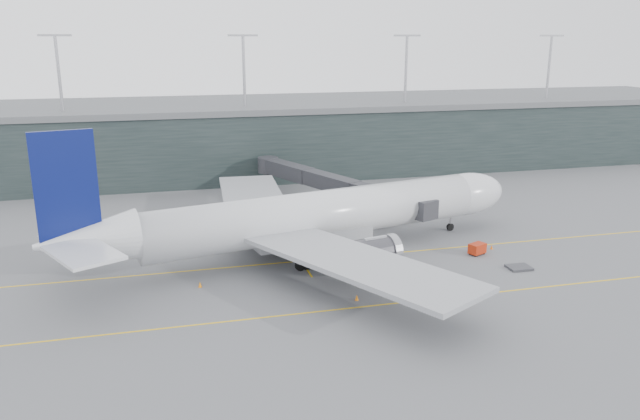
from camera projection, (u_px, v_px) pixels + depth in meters
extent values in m
plane|color=#56565B|center=(260.00, 254.00, 85.72)|extent=(320.00, 320.00, 0.00)
cube|color=yellow|center=(264.00, 264.00, 81.98)|extent=(160.00, 0.25, 0.02)
cube|color=yellow|center=(289.00, 315.00, 67.05)|extent=(160.00, 0.25, 0.02)
cube|color=yellow|center=(270.00, 214.00, 105.58)|extent=(0.25, 60.00, 0.02)
cube|color=black|center=(218.00, 139.00, 137.99)|extent=(240.00, 35.00, 14.00)
cube|color=#545658|center=(216.00, 105.00, 135.96)|extent=(240.00, 36.00, 1.20)
cylinder|color=#9E9EA3|center=(59.00, 75.00, 117.48)|extent=(0.60, 0.60, 14.00)
cylinder|color=#9E9EA3|center=(244.00, 72.00, 125.84)|extent=(0.60, 0.60, 14.00)
cylinder|color=#9E9EA3|center=(406.00, 70.00, 134.21)|extent=(0.60, 0.60, 14.00)
cylinder|color=#9E9EA3|center=(549.00, 68.00, 142.57)|extent=(0.60, 0.60, 14.00)
cylinder|color=silver|center=(318.00, 215.00, 84.81)|extent=(48.26, 16.82, 6.47)
ellipsoid|color=silver|center=(465.00, 194.00, 96.00)|extent=(14.67, 9.29, 6.47)
cone|color=silver|center=(87.00, 241.00, 71.60)|extent=(12.56, 8.57, 6.21)
cube|color=gray|center=(311.00, 233.00, 85.02)|extent=(17.43, 8.75, 2.09)
cube|color=black|center=(486.00, 185.00, 97.45)|extent=(2.93, 3.56, 0.83)
cube|color=gray|center=(358.00, 262.00, 69.83)|extent=(22.75, 31.06, 0.57)
cylinder|color=#3B3A40|center=(368.00, 254.00, 77.96)|extent=(7.93, 5.16, 3.65)
cube|color=gray|center=(253.00, 198.00, 97.61)|extent=(11.15, 30.76, 0.57)
cylinder|color=#3B3A40|center=(300.00, 215.00, 94.99)|extent=(7.93, 5.16, 3.65)
cube|color=#09114D|center=(66.00, 187.00, 69.16)|extent=(6.73, 1.99, 12.52)
cube|color=silver|center=(83.00, 253.00, 66.08)|extent=(9.44, 10.98, 0.37)
cube|color=silver|center=(71.00, 225.00, 75.93)|extent=(6.12, 9.62, 0.37)
cylinder|color=black|center=(450.00, 227.00, 96.18)|extent=(1.21, 0.66, 1.15)
cylinder|color=#9E9EA3|center=(450.00, 222.00, 95.97)|extent=(0.31, 0.31, 2.71)
cylinder|color=black|center=(306.00, 265.00, 79.98)|extent=(1.44, 0.81, 1.36)
cylinder|color=black|center=(276.00, 242.00, 88.58)|extent=(1.44, 0.81, 1.36)
cube|color=#2B2C30|center=(422.00, 209.00, 90.02)|extent=(4.32, 4.52, 2.77)
cube|color=#2B2C30|center=(383.00, 197.00, 96.27)|extent=(7.37, 12.78, 2.47)
cube|color=#2B2C30|center=(331.00, 183.00, 106.07)|extent=(7.60, 12.88, 2.57)
cube|color=#2B2C30|center=(288.00, 170.00, 115.86)|extent=(7.83, 12.98, 2.67)
cylinder|color=#9E9EA3|center=(379.00, 216.00, 97.62)|extent=(0.49, 0.49, 3.76)
cube|color=#3B3A40|center=(379.00, 225.00, 98.03)|extent=(2.40, 2.15, 0.69)
cylinder|color=#2B2C30|center=(343.00, 158.00, 127.89)|extent=(3.96, 3.96, 2.97)
cylinder|color=#2B2C30|center=(343.00, 173.00, 128.74)|extent=(1.78, 1.78, 3.56)
cube|color=#A4230B|center=(477.00, 248.00, 85.48)|extent=(2.69, 2.27, 1.36)
cylinder|color=black|center=(476.00, 255.00, 84.77)|extent=(0.44, 0.31, 0.42)
cylinder|color=black|center=(484.00, 253.00, 85.77)|extent=(0.44, 0.31, 0.42)
cylinder|color=black|center=(470.00, 253.00, 85.56)|extent=(0.44, 0.31, 0.42)
cylinder|color=black|center=(478.00, 251.00, 86.56)|extent=(0.44, 0.31, 0.42)
cube|color=#323237|center=(519.00, 267.00, 80.39)|extent=(2.99, 2.41, 0.29)
cube|color=#3B3A40|center=(214.00, 236.00, 93.39)|extent=(1.94, 1.56, 0.19)
cube|color=silver|center=(214.00, 230.00, 93.16)|extent=(1.55, 1.46, 1.44)
cube|color=navy|center=(213.00, 225.00, 92.96)|extent=(1.60, 1.51, 0.08)
cube|color=#3B3A40|center=(225.00, 233.00, 94.81)|extent=(2.30, 1.91, 0.21)
cube|color=#A8AEB4|center=(224.00, 226.00, 94.55)|extent=(1.86, 1.77, 1.60)
cube|color=navy|center=(224.00, 221.00, 94.33)|extent=(1.92, 1.82, 0.09)
cube|color=#3B3A40|center=(259.00, 231.00, 95.66)|extent=(2.21, 1.89, 0.20)
cube|color=#A8AEB4|center=(258.00, 225.00, 95.42)|extent=(1.81, 1.73, 1.47)
cube|color=navy|center=(258.00, 221.00, 95.22)|extent=(1.86, 1.78, 0.08)
cone|color=orange|center=(492.00, 247.00, 87.78)|extent=(0.40, 0.40, 0.64)
cone|color=#CC650B|center=(357.00, 297.00, 70.69)|extent=(0.43, 0.43, 0.68)
cone|color=#CE410B|center=(298.00, 224.00, 98.30)|extent=(0.45, 0.45, 0.71)
cone|color=orange|center=(200.00, 284.00, 74.37)|extent=(0.44, 0.44, 0.70)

